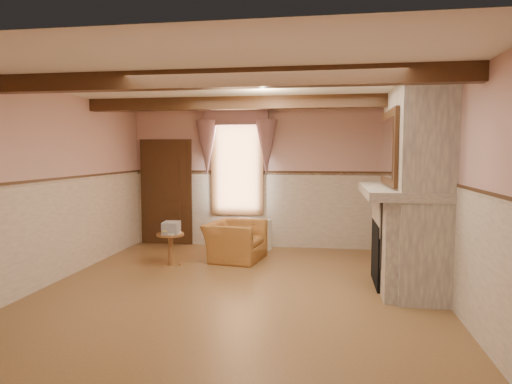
% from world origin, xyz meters
% --- Properties ---
extents(floor, '(5.50, 6.00, 0.01)m').
position_xyz_m(floor, '(0.00, 0.00, 0.00)').
color(floor, brown).
rests_on(floor, ground).
extents(ceiling, '(5.50, 6.00, 0.01)m').
position_xyz_m(ceiling, '(0.00, 0.00, 2.80)').
color(ceiling, silver).
rests_on(ceiling, wall_back).
extents(wall_back, '(5.50, 0.02, 2.80)m').
position_xyz_m(wall_back, '(0.00, 3.00, 1.40)').
color(wall_back, tan).
rests_on(wall_back, floor).
extents(wall_front, '(5.50, 0.02, 2.80)m').
position_xyz_m(wall_front, '(0.00, -3.00, 1.40)').
color(wall_front, tan).
rests_on(wall_front, floor).
extents(wall_left, '(0.02, 6.00, 2.80)m').
position_xyz_m(wall_left, '(-2.75, 0.00, 1.40)').
color(wall_left, tan).
rests_on(wall_left, floor).
extents(wall_right, '(0.02, 6.00, 2.80)m').
position_xyz_m(wall_right, '(2.75, 0.00, 1.40)').
color(wall_right, tan).
rests_on(wall_right, floor).
extents(wainscot, '(5.50, 6.00, 1.50)m').
position_xyz_m(wainscot, '(0.00, 0.00, 0.75)').
color(wainscot, beige).
rests_on(wainscot, floor).
extents(chair_rail, '(5.50, 6.00, 0.08)m').
position_xyz_m(chair_rail, '(0.00, 0.00, 1.50)').
color(chair_rail, black).
rests_on(chair_rail, wainscot).
extents(firebox, '(0.20, 0.95, 0.90)m').
position_xyz_m(firebox, '(2.00, 0.60, 0.45)').
color(firebox, black).
rests_on(firebox, floor).
extents(armchair, '(1.06, 1.17, 0.68)m').
position_xyz_m(armchair, '(-0.40, 1.75, 0.34)').
color(armchair, '#9E662D').
rests_on(armchair, floor).
extents(side_table, '(0.59, 0.59, 0.55)m').
position_xyz_m(side_table, '(-1.39, 1.18, 0.28)').
color(side_table, brown).
rests_on(side_table, floor).
extents(book_stack, '(0.29, 0.34, 0.20)m').
position_xyz_m(book_stack, '(-1.36, 1.14, 0.65)').
color(book_stack, '#B7AD8C').
rests_on(book_stack, side_table).
extents(radiator, '(0.72, 0.35, 0.60)m').
position_xyz_m(radiator, '(-0.22, 2.70, 0.30)').
color(radiator, white).
rests_on(radiator, floor).
extents(bowl, '(0.37, 0.37, 0.09)m').
position_xyz_m(bowl, '(2.24, 0.62, 1.46)').
color(bowl, brown).
rests_on(bowl, mantel).
extents(mantel_clock, '(0.14, 0.24, 0.20)m').
position_xyz_m(mantel_clock, '(2.24, 1.21, 1.52)').
color(mantel_clock, black).
rests_on(mantel_clock, mantel).
extents(oil_lamp, '(0.11, 0.11, 0.28)m').
position_xyz_m(oil_lamp, '(2.24, 1.02, 1.56)').
color(oil_lamp, '#BE7C35').
rests_on(oil_lamp, mantel).
extents(candle_red, '(0.06, 0.06, 0.16)m').
position_xyz_m(candle_red, '(2.24, 0.24, 1.50)').
color(candle_red, '#AC1715').
rests_on(candle_red, mantel).
extents(jar_yellow, '(0.06, 0.06, 0.12)m').
position_xyz_m(jar_yellow, '(2.24, 0.10, 1.48)').
color(jar_yellow, yellow).
rests_on(jar_yellow, mantel).
extents(fireplace, '(0.85, 2.00, 2.80)m').
position_xyz_m(fireplace, '(2.42, 0.60, 1.40)').
color(fireplace, gray).
rests_on(fireplace, floor).
extents(mantel, '(1.05, 2.05, 0.12)m').
position_xyz_m(mantel, '(2.24, 0.60, 1.36)').
color(mantel, gray).
rests_on(mantel, fireplace).
extents(overmantel_mirror, '(0.06, 1.44, 1.04)m').
position_xyz_m(overmantel_mirror, '(2.06, 0.60, 1.97)').
color(overmantel_mirror, silver).
rests_on(overmantel_mirror, fireplace).
extents(door, '(1.10, 0.10, 2.10)m').
position_xyz_m(door, '(-2.10, 2.94, 1.05)').
color(door, black).
rests_on(door, floor).
extents(window, '(1.06, 0.08, 2.02)m').
position_xyz_m(window, '(-0.60, 2.97, 1.65)').
color(window, white).
rests_on(window, wall_back).
extents(window_drapes, '(1.30, 0.14, 1.40)m').
position_xyz_m(window_drapes, '(-0.60, 2.88, 2.25)').
color(window_drapes, gray).
rests_on(window_drapes, wall_back).
extents(ceiling_beam_front, '(5.50, 0.18, 0.20)m').
position_xyz_m(ceiling_beam_front, '(0.00, -1.20, 2.70)').
color(ceiling_beam_front, black).
rests_on(ceiling_beam_front, ceiling).
extents(ceiling_beam_back, '(5.50, 0.18, 0.20)m').
position_xyz_m(ceiling_beam_back, '(0.00, 1.20, 2.70)').
color(ceiling_beam_back, black).
rests_on(ceiling_beam_back, ceiling).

